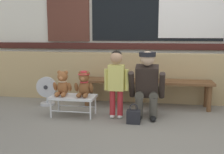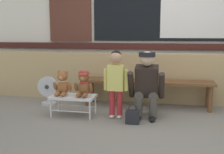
# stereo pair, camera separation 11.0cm
# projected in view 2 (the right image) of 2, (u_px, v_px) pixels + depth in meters

# --- Properties ---
(ground_plane) EXTENTS (60.00, 60.00, 0.00)m
(ground_plane) POSITION_uv_depth(u_px,v_px,m) (149.00, 129.00, 3.43)
(ground_plane) COLOR gray
(brick_low_wall) EXTENTS (7.42, 0.25, 0.85)m
(brick_low_wall) POSITION_uv_depth(u_px,v_px,m) (155.00, 78.00, 4.75)
(brick_low_wall) COLOR tan
(brick_low_wall) RESTS_ON ground
(shop_facade) EXTENTS (7.57, 0.26, 3.41)m
(shop_facade) POSITION_uv_depth(u_px,v_px,m) (158.00, 5.00, 5.04)
(shop_facade) COLOR silver
(shop_facade) RESTS_ON ground
(wooden_bench_long) EXTENTS (2.10, 0.40, 0.44)m
(wooden_bench_long) POSITION_uv_depth(u_px,v_px,m) (147.00, 84.00, 4.42)
(wooden_bench_long) COLOR brown
(wooden_bench_long) RESTS_ON ground
(small_display_bench) EXTENTS (0.64, 0.36, 0.30)m
(small_display_bench) POSITION_uv_depth(u_px,v_px,m) (73.00, 98.00, 3.95)
(small_display_bench) COLOR silver
(small_display_bench) RESTS_ON ground
(teddy_bear_plain) EXTENTS (0.28, 0.26, 0.36)m
(teddy_bear_plain) POSITION_uv_depth(u_px,v_px,m) (63.00, 84.00, 3.95)
(teddy_bear_plain) COLOR #93562D
(teddy_bear_plain) RESTS_ON small_display_bench
(teddy_bear_with_hat) EXTENTS (0.28, 0.27, 0.36)m
(teddy_bear_with_hat) POSITION_uv_depth(u_px,v_px,m) (84.00, 84.00, 3.89)
(teddy_bear_with_hat) COLOR brown
(teddy_bear_with_hat) RESTS_ON small_display_bench
(child_standing) EXTENTS (0.35, 0.18, 0.96)m
(child_standing) POSITION_uv_depth(u_px,v_px,m) (116.00, 77.00, 3.79)
(child_standing) COLOR #B7282D
(child_standing) RESTS_ON ground
(adult_crouching) EXTENTS (0.50, 0.49, 0.95)m
(adult_crouching) POSITION_uv_depth(u_px,v_px,m) (147.00, 84.00, 3.84)
(adult_crouching) COLOR #4C473D
(adult_crouching) RESTS_ON ground
(handbag_on_ground) EXTENTS (0.18, 0.11, 0.27)m
(handbag_on_ground) POSITION_uv_depth(u_px,v_px,m) (132.00, 117.00, 3.62)
(handbag_on_ground) COLOR #232328
(handbag_on_ground) RESTS_ON ground
(floor_fan) EXTENTS (0.34, 0.24, 0.48)m
(floor_fan) POSITION_uv_depth(u_px,v_px,m) (48.00, 91.00, 4.56)
(floor_fan) COLOR silver
(floor_fan) RESTS_ON ground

